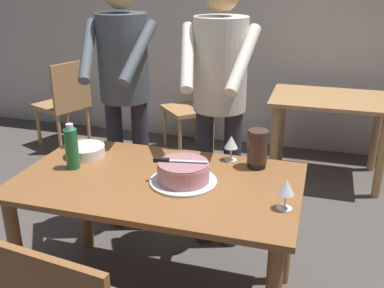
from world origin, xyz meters
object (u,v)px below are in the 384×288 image
object	(u,v)px
main_dining_table	(158,200)
wine_glass_far	(286,188)
plate_stack	(86,151)
background_chair_2	(195,102)
cake_on_platter	(183,173)
person_cutting_cake	(220,90)
person_standing_beside	(124,81)
cake_knife	(169,160)
background_table	(330,115)
water_bottle	(71,148)
wine_glass_near	(231,143)
background_chair_0	(65,101)
hurricane_lamp	(258,149)

from	to	relation	value
main_dining_table	wine_glass_far	xyz separation A→B (m)	(0.65, -0.12, 0.22)
plate_stack	background_chair_2	world-z (taller)	background_chair_2
cake_on_platter	background_chair_2	world-z (taller)	background_chair_2
person_cutting_cake	background_chair_2	bearing A→B (deg)	110.98
person_standing_beside	background_chair_2	size ratio (longest dim) A/B	1.91
cake_on_platter	person_standing_beside	bearing A→B (deg)	132.78
cake_knife	background_table	world-z (taller)	cake_knife
cake_on_platter	person_standing_beside	xyz separation A→B (m)	(-0.61, 0.66, 0.27)
wine_glass_far	person_standing_beside	size ratio (longest dim) A/B	0.08
person_cutting_cake	plate_stack	bearing A→B (deg)	-145.42
plate_stack	person_standing_beside	size ratio (longest dim) A/B	0.13
cake_on_platter	water_bottle	distance (m)	0.62
background_chair_2	plate_stack	bearing A→B (deg)	-91.20
plate_stack	person_standing_beside	world-z (taller)	person_standing_beside
cake_on_platter	background_table	bearing A→B (deg)	69.79
wine_glass_near	wine_glass_far	size ratio (longest dim) A/B	1.00
main_dining_table	background_chair_0	world-z (taller)	background_chair_0
main_dining_table	water_bottle	size ratio (longest dim) A/B	5.78
water_bottle	background_chair_2	size ratio (longest dim) A/B	0.28
wine_glass_far	person_cutting_cake	world-z (taller)	person_cutting_cake
main_dining_table	background_chair_0	bearing A→B (deg)	132.06
cake_knife	hurricane_lamp	distance (m)	0.50
wine_glass_near	background_table	xyz separation A→B (m)	(0.54, 1.58, -0.28)
cake_on_platter	main_dining_table	bearing A→B (deg)	-179.06
person_standing_beside	background_chair_0	world-z (taller)	person_standing_beside
plate_stack	water_bottle	xyz separation A→B (m)	(0.02, -0.17, 0.08)
main_dining_table	cake_on_platter	distance (m)	0.22
wine_glass_far	water_bottle	distance (m)	1.14
plate_stack	background_chair_0	bearing A→B (deg)	125.14
cake_knife	water_bottle	bearing A→B (deg)	179.24
person_cutting_cake	cake_knife	bearing A→B (deg)	-98.95
cake_on_platter	wine_glass_far	xyz separation A→B (m)	(0.51, -0.13, 0.05)
cake_on_platter	person_standing_beside	distance (m)	0.94
person_cutting_cake	person_standing_beside	xyz separation A→B (m)	(-0.64, 0.03, 0.00)
person_cutting_cake	background_chair_0	bearing A→B (deg)	145.64
background_table	plate_stack	bearing A→B (deg)	-127.53
hurricane_lamp	person_cutting_cake	world-z (taller)	person_cutting_cake
hurricane_lamp	background_chair_0	size ratio (longest dim) A/B	0.23
wine_glass_far	background_chair_2	distance (m)	2.66
water_bottle	main_dining_table	bearing A→B (deg)	0.39
cake_on_platter	background_chair_0	distance (m)	2.73
cake_knife	plate_stack	world-z (taller)	cake_knife
person_cutting_cake	background_chair_0	distance (m)	2.40
main_dining_table	cake_knife	world-z (taller)	cake_knife
person_standing_beside	wine_glass_near	bearing A→B (deg)	-22.08
person_cutting_cake	background_table	xyz separation A→B (m)	(0.68, 1.29, -0.50)
plate_stack	background_table	bearing A→B (deg)	52.47
wine_glass_far	water_bottle	bearing A→B (deg)	173.95
background_chair_0	cake_on_platter	bearing A→B (deg)	-45.76
cake_knife	person_cutting_cake	distance (m)	0.68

